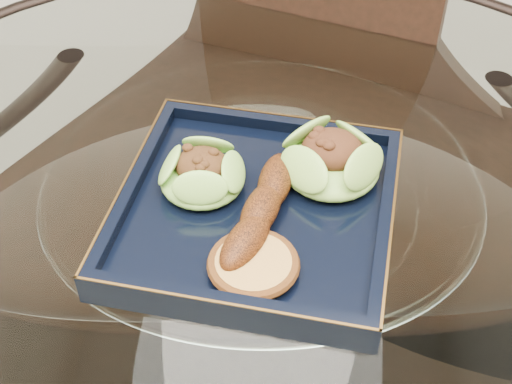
{
  "coord_description": "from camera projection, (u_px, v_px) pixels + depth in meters",
  "views": [
    {
      "loc": [
        0.04,
        -0.51,
        1.28
      ],
      "look_at": [
        -0.0,
        -0.0,
        0.8
      ],
      "focal_mm": 50.0,
      "sensor_mm": 36.0,
      "label": 1
    }
  ],
  "objects": [
    {
      "name": "dining_table",
      "position": [
        260.0,
        314.0,
        0.84
      ],
      "size": [
        1.13,
        1.13,
        0.77
      ],
      "color": "white",
      "rests_on": "ground"
    },
    {
      "name": "lettuce_wrap_left",
      "position": [
        202.0,
        176.0,
        0.72
      ],
      "size": [
        0.11,
        0.11,
        0.03
      ],
      "primitive_type": "ellipsoid",
      "rotation": [
        0.0,
        0.0,
        -0.41
      ],
      "color": "#6FAC32",
      "rests_on": "navy_plate"
    },
    {
      "name": "navy_plate",
      "position": [
        256.0,
        213.0,
        0.72
      ],
      "size": [
        0.3,
        0.3,
        0.02
      ],
      "primitive_type": "cube",
      "rotation": [
        0.0,
        0.0,
        -0.12
      ],
      "color": "black",
      "rests_on": "dining_table"
    },
    {
      "name": "crumb_patty",
      "position": [
        253.0,
        265.0,
        0.65
      ],
      "size": [
        0.1,
        0.1,
        0.01
      ],
      "primitive_type": "cylinder",
      "rotation": [
        0.0,
        0.0,
        0.38
      ],
      "color": "#C19140",
      "rests_on": "navy_plate"
    },
    {
      "name": "roasted_plantain",
      "position": [
        261.0,
        210.0,
        0.69
      ],
      "size": [
        0.07,
        0.16,
        0.03
      ],
      "primitive_type": "ellipsoid",
      "rotation": [
        0.0,
        0.0,
        1.32
      ],
      "color": "#5C2709",
      "rests_on": "navy_plate"
    },
    {
      "name": "lettuce_wrap_right",
      "position": [
        331.0,
        162.0,
        0.73
      ],
      "size": [
        0.13,
        0.13,
        0.04
      ],
      "primitive_type": "ellipsoid",
      "rotation": [
        0.0,
        0.0,
        0.43
      ],
      "color": "#518E29",
      "rests_on": "navy_plate"
    },
    {
      "name": "dining_chair",
      "position": [
        282.0,
        196.0,
        1.14
      ],
      "size": [
        0.48,
        0.48,
        0.88
      ],
      "rotation": [
        0.0,
        0.0,
        -0.32
      ],
      "color": "black",
      "rests_on": "ground"
    }
  ]
}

